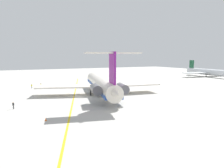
% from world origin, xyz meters
% --- Properties ---
extents(ground, '(283.55, 283.55, 0.00)m').
position_xyz_m(ground, '(0.00, 0.00, 0.00)').
color(ground, '#B7B5AD').
extents(main_jetliner, '(43.28, 38.69, 12.77)m').
position_xyz_m(main_jetliner, '(0.57, 6.91, 3.48)').
color(main_jetliner, silver).
rests_on(main_jetliner, ground).
extents(airliner_far_left, '(31.84, 31.56, 9.51)m').
position_xyz_m(airliner_far_left, '(-24.87, 86.72, 2.80)').
color(airliner_far_left, silver).
rests_on(airliner_far_left, ground).
extents(ground_crew_near_nose, '(0.27, 0.40, 1.70)m').
position_xyz_m(ground_crew_near_nose, '(-22.90, -10.85, 1.08)').
color(ground_crew_near_nose, black).
rests_on(ground_crew_near_nose, ground).
extents(ground_crew_near_tail, '(0.45, 0.28, 1.77)m').
position_xyz_m(ground_crew_near_tail, '(-23.29, -7.55, 1.12)').
color(ground_crew_near_tail, black).
rests_on(ground_crew_near_tail, ground).
extents(ground_crew_portside, '(0.27, 0.39, 1.68)m').
position_xyz_m(ground_crew_portside, '(7.46, -17.58, 1.06)').
color(ground_crew_portside, black).
rests_on(ground_crew_portside, ground).
extents(safety_cone_nose, '(0.40, 0.40, 0.55)m').
position_xyz_m(safety_cone_nose, '(-25.46, -5.16, 0.28)').
color(safety_cone_nose, '#EA590F').
rests_on(safety_cone_nose, ground).
extents(safety_cone_wingtip, '(0.40, 0.40, 0.55)m').
position_xyz_m(safety_cone_wingtip, '(-18.86, 25.45, 0.28)').
color(safety_cone_wingtip, '#EA590F').
rests_on(safety_cone_wingtip, ground).
extents(safety_cone_tail, '(0.40, 0.40, 0.55)m').
position_xyz_m(safety_cone_tail, '(19.41, -12.49, 0.28)').
color(safety_cone_tail, '#EA590F').
rests_on(safety_cone_tail, ground).
extents(taxiway_centreline, '(95.57, 32.47, 0.01)m').
position_xyz_m(taxiway_centreline, '(-0.62, -1.36, 0.00)').
color(taxiway_centreline, gold).
rests_on(taxiway_centreline, ground).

